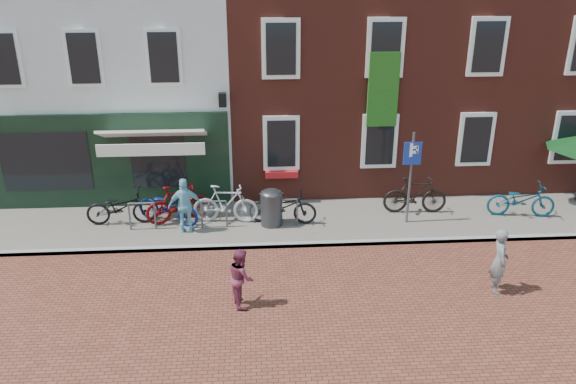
{
  "coord_description": "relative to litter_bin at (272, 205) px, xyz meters",
  "views": [
    {
      "loc": [
        -0.38,
        -13.68,
        7.34
      ],
      "look_at": [
        0.55,
        0.58,
        1.39
      ],
      "focal_mm": 36.04,
      "sensor_mm": 36.0,
      "label": 1
    }
  ],
  "objects": [
    {
      "name": "parking_sign",
      "position": [
        3.91,
        -0.1,
        1.13
      ],
      "size": [
        0.5,
        0.07,
        2.7
      ],
      "color": "#4C4C4F",
      "rests_on": "sidewalk"
    },
    {
      "name": "bicycle_1",
      "position": [
        -2.66,
        0.37,
        -0.03
      ],
      "size": [
        1.96,
        1.15,
        1.13
      ],
      "primitive_type": "imported",
      "rotation": [
        0.0,
        0.0,
        1.92
      ],
      "color": "#610606",
      "rests_on": "sidewalk"
    },
    {
      "name": "building_brick_mid",
      "position": [
        1.87,
        5.71,
        4.31
      ],
      "size": [
        6.0,
        8.0,
        10.0
      ],
      "primitive_type": "cube",
      "color": "maroon",
      "rests_on": "ground"
    },
    {
      "name": "ground",
      "position": [
        -0.13,
        -1.29,
        -0.69
      ],
      "size": [
        80.0,
        80.0,
        0.0
      ],
      "primitive_type": "plane",
      "color": "brown"
    },
    {
      "name": "bicycle_0",
      "position": [
        -4.29,
        0.34,
        -0.08
      ],
      "size": [
        1.97,
        0.77,
        1.02
      ],
      "primitive_type": "imported",
      "rotation": [
        0.0,
        0.0,
        1.62
      ],
      "color": "black",
      "rests_on": "sidewalk"
    },
    {
      "name": "building_brick_right",
      "position": [
        7.87,
        5.71,
        4.31
      ],
      "size": [
        6.0,
        8.0,
        10.0
      ],
      "primitive_type": "cube",
      "color": "maroon",
      "rests_on": "ground"
    },
    {
      "name": "bicycle_4",
      "position": [
        0.32,
        0.09,
        -0.08
      ],
      "size": [
        2.02,
        0.95,
        1.02
      ],
      "primitive_type": "imported",
      "rotation": [
        0.0,
        0.0,
        1.42
      ],
      "color": "black",
      "rests_on": "sidewalk"
    },
    {
      "name": "building_stucco",
      "position": [
        -5.13,
        5.71,
        3.81
      ],
      "size": [
        8.0,
        8.0,
        9.0
      ],
      "primitive_type": "cube",
      "color": "silver",
      "rests_on": "ground"
    },
    {
      "name": "bicycle_2",
      "position": [
        -2.95,
        0.31,
        -0.08
      ],
      "size": [
        2.05,
        1.45,
        1.02
      ],
      "primitive_type": "imported",
      "rotation": [
        0.0,
        0.0,
        1.12
      ],
      "color": "navy",
      "rests_on": "sidewalk"
    },
    {
      "name": "sidewalk",
      "position": [
        0.87,
        0.21,
        -0.64
      ],
      "size": [
        24.0,
        3.0,
        0.1
      ],
      "primitive_type": "cube",
      "color": "slate",
      "rests_on": "ground"
    },
    {
      "name": "boy",
      "position": [
        -0.82,
        -3.86,
        -0.01
      ],
      "size": [
        0.66,
        0.77,
        1.37
      ],
      "primitive_type": "imported",
      "rotation": [
        0.0,
        0.0,
        1.8
      ],
      "color": "maroon",
      "rests_on": "ground"
    },
    {
      "name": "woman",
      "position": [
        5.1,
        -3.69,
        0.1
      ],
      "size": [
        0.46,
        0.63,
        1.58
      ],
      "primitive_type": "imported",
      "rotation": [
        0.0,
        0.0,
        1.42
      ],
      "color": "slate",
      "rests_on": "ground"
    },
    {
      "name": "bicycle_6",
      "position": [
        7.34,
        0.11,
        -0.08
      ],
      "size": [
        2.02,
        0.96,
        1.02
      ],
      "primitive_type": "imported",
      "rotation": [
        0.0,
        0.0,
        1.42
      ],
      "color": "#083C50",
      "rests_on": "sidewalk"
    },
    {
      "name": "bicycle_3",
      "position": [
        -1.3,
        0.25,
        -0.03
      ],
      "size": [
        1.94,
        0.75,
        1.13
      ],
      "primitive_type": "imported",
      "rotation": [
        0.0,
        0.0,
        1.46
      ],
      "color": "#B9B9BC",
      "rests_on": "sidewalk"
    },
    {
      "name": "bicycle_5",
      "position": [
        4.29,
        0.54,
        -0.03
      ],
      "size": [
        1.92,
        0.65,
        1.13
      ],
      "primitive_type": "imported",
      "rotation": [
        0.0,
        0.0,
        1.51
      ],
      "color": "black",
      "rests_on": "sidewalk"
    },
    {
      "name": "litter_bin",
      "position": [
        0.0,
        0.0,
        0.0
      ],
      "size": [
        0.63,
        0.63,
        1.15
      ],
      "color": "#3B3B3E",
      "rests_on": "sidewalk"
    },
    {
      "name": "cafe_person",
      "position": [
        -2.39,
        -0.29,
        0.19
      ],
      "size": [
        0.97,
        0.51,
        1.57
      ],
      "primitive_type": "imported",
      "rotation": [
        0.0,
        0.0,
        3.28
      ],
      "color": "#80C5D9",
      "rests_on": "sidewalk"
    }
  ]
}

